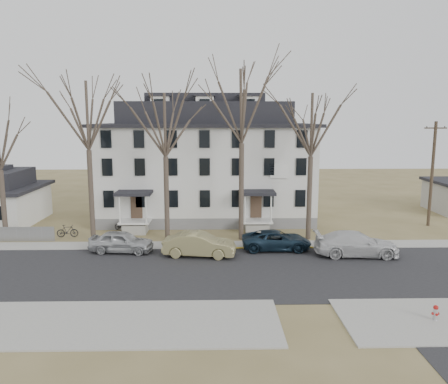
{
  "coord_description": "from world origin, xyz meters",
  "views": [
    {
      "loc": [
        -1.12,
        -24.68,
        9.72
      ],
      "look_at": [
        -0.41,
        9.0,
        4.05
      ],
      "focal_mm": 35.0,
      "sensor_mm": 36.0,
      "label": 1
    }
  ],
  "objects_px": {
    "tree_far_left": "(87,111)",
    "car_tan": "(199,245)",
    "car_navy": "(276,241)",
    "bicycle_left": "(121,226)",
    "utility_pole_far": "(432,173)",
    "bicycle_right": "(68,231)",
    "fire_hydrant": "(435,313)",
    "boarding_house": "(206,164)",
    "car_white": "(356,244)",
    "tree_mid_left": "(165,120)",
    "tree_mid_right": "(312,120)",
    "car_silver": "(121,242)",
    "tree_center": "(242,101)"
  },
  "relations": [
    {
      "from": "bicycle_left",
      "to": "boarding_house",
      "type": "bearing_deg",
      "value": -22.61
    },
    {
      "from": "car_navy",
      "to": "boarding_house",
      "type": "bearing_deg",
      "value": 26.21
    },
    {
      "from": "tree_mid_right",
      "to": "car_white",
      "type": "bearing_deg",
      "value": -61.7
    },
    {
      "from": "tree_far_left",
      "to": "utility_pole_far",
      "type": "xyz_separation_m",
      "value": [
        29.5,
        4.2,
        -5.44
      ]
    },
    {
      "from": "car_tan",
      "to": "tree_mid_left",
      "type": "bearing_deg",
      "value": 39.35
    },
    {
      "from": "bicycle_right",
      "to": "tree_mid_left",
      "type": "bearing_deg",
      "value": -100.52
    },
    {
      "from": "boarding_house",
      "to": "car_tan",
      "type": "relative_size",
      "value": 4.05
    },
    {
      "from": "tree_far_left",
      "to": "car_navy",
      "type": "distance_m",
      "value": 17.64
    },
    {
      "from": "car_tan",
      "to": "car_navy",
      "type": "relative_size",
      "value": 1.0
    },
    {
      "from": "fire_hydrant",
      "to": "tree_mid_left",
      "type": "bearing_deg",
      "value": 134.39
    },
    {
      "from": "tree_mid_right",
      "to": "car_navy",
      "type": "distance_m",
      "value": 9.86
    },
    {
      "from": "tree_center",
      "to": "fire_hydrant",
      "type": "xyz_separation_m",
      "value": [
        8.54,
        -14.86,
        -10.66
      ]
    },
    {
      "from": "tree_far_left",
      "to": "bicycle_right",
      "type": "xyz_separation_m",
      "value": [
        -2.32,
        0.77,
        -9.82
      ]
    },
    {
      "from": "car_white",
      "to": "bicycle_left",
      "type": "xyz_separation_m",
      "value": [
        -18.3,
        7.42,
        -0.45
      ]
    },
    {
      "from": "tree_far_left",
      "to": "car_tan",
      "type": "relative_size",
      "value": 2.67
    },
    {
      "from": "bicycle_left",
      "to": "utility_pole_far",
      "type": "bearing_deg",
      "value": -55.8
    },
    {
      "from": "tree_mid_right",
      "to": "bicycle_left",
      "type": "height_order",
      "value": "tree_mid_right"
    },
    {
      "from": "tree_far_left",
      "to": "fire_hydrant",
      "type": "height_order",
      "value": "tree_far_left"
    },
    {
      "from": "tree_center",
      "to": "car_navy",
      "type": "bearing_deg",
      "value": -50.66
    },
    {
      "from": "tree_center",
      "to": "car_white",
      "type": "distance_m",
      "value": 13.75
    },
    {
      "from": "car_silver",
      "to": "tree_mid_right",
      "type": "bearing_deg",
      "value": -70.52
    },
    {
      "from": "utility_pole_far",
      "to": "tree_mid_right",
      "type": "bearing_deg",
      "value": -160.71
    },
    {
      "from": "car_white",
      "to": "fire_hydrant",
      "type": "distance_m",
      "value": 10.29
    },
    {
      "from": "tree_far_left",
      "to": "bicycle_right",
      "type": "distance_m",
      "value": 10.12
    },
    {
      "from": "tree_mid_left",
      "to": "bicycle_right",
      "type": "relative_size",
      "value": 7.33
    },
    {
      "from": "fire_hydrant",
      "to": "bicycle_left",
      "type": "bearing_deg",
      "value": 136.85
    },
    {
      "from": "bicycle_right",
      "to": "car_tan",
      "type": "bearing_deg",
      "value": -120.56
    },
    {
      "from": "bicycle_right",
      "to": "fire_hydrant",
      "type": "relative_size",
      "value": 2.08
    },
    {
      "from": "boarding_house",
      "to": "tree_far_left",
      "type": "distance_m",
      "value": 13.12
    },
    {
      "from": "bicycle_left",
      "to": "tree_far_left",
      "type": "bearing_deg",
      "value": -179.22
    },
    {
      "from": "bicycle_right",
      "to": "tree_center",
      "type": "bearing_deg",
      "value": -98.33
    },
    {
      "from": "tree_mid_left",
      "to": "utility_pole_far",
      "type": "height_order",
      "value": "tree_mid_left"
    },
    {
      "from": "car_tan",
      "to": "fire_hydrant",
      "type": "relative_size",
      "value": 6.15
    },
    {
      "from": "tree_center",
      "to": "utility_pole_far",
      "type": "bearing_deg",
      "value": 13.5
    },
    {
      "from": "utility_pole_far",
      "to": "fire_hydrant",
      "type": "height_order",
      "value": "utility_pole_far"
    },
    {
      "from": "fire_hydrant",
      "to": "tree_center",
      "type": "bearing_deg",
      "value": 119.9
    },
    {
      "from": "car_white",
      "to": "bicycle_left",
      "type": "height_order",
      "value": "car_white"
    },
    {
      "from": "tree_mid_left",
      "to": "utility_pole_far",
      "type": "bearing_deg",
      "value": 10.13
    },
    {
      "from": "car_silver",
      "to": "bicycle_left",
      "type": "distance_m",
      "value": 6.39
    },
    {
      "from": "car_silver",
      "to": "car_tan",
      "type": "height_order",
      "value": "car_tan"
    },
    {
      "from": "car_navy",
      "to": "bicycle_left",
      "type": "height_order",
      "value": "car_navy"
    },
    {
      "from": "fire_hydrant",
      "to": "car_silver",
      "type": "bearing_deg",
      "value": 146.85
    },
    {
      "from": "boarding_house",
      "to": "car_silver",
      "type": "height_order",
      "value": "boarding_house"
    },
    {
      "from": "boarding_house",
      "to": "car_white",
      "type": "height_order",
      "value": "boarding_house"
    },
    {
      "from": "car_tan",
      "to": "bicycle_left",
      "type": "bearing_deg",
      "value": 51.83
    },
    {
      "from": "car_silver",
      "to": "tree_center",
      "type": "bearing_deg",
      "value": -63.02
    },
    {
      "from": "car_navy",
      "to": "bicycle_left",
      "type": "bearing_deg",
      "value": 65.56
    },
    {
      "from": "fire_hydrant",
      "to": "utility_pole_far",
      "type": "bearing_deg",
      "value": 64.83
    },
    {
      "from": "tree_far_left",
      "to": "bicycle_left",
      "type": "distance_m",
      "value": 10.47
    },
    {
      "from": "tree_center",
      "to": "car_navy",
      "type": "height_order",
      "value": "tree_center"
    }
  ]
}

